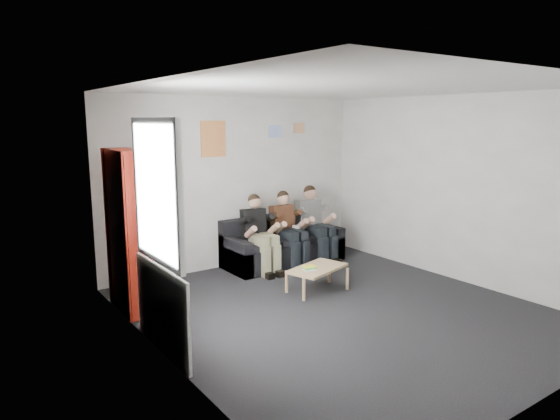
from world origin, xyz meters
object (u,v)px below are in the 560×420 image
bookshelf (129,231)px  person_left (260,234)px  sofa (282,247)px  person_right (316,224)px  coffee_table (317,270)px  person_middle (289,229)px

bookshelf → person_left: (2.16, 0.39, -0.40)m
sofa → person_right: person_right is taller
person_left → coffee_table: bearing=-73.3°
coffee_table → sofa: bearing=73.8°
sofa → person_right: 0.68m
coffee_table → person_right: 1.59m
person_middle → person_right: person_right is taller
bookshelf → person_right: bearing=10.6°
bookshelf → sofa: bearing=15.8°
person_right → coffee_table: bearing=-118.5°
sofa → coffee_table: bearing=-106.2°
coffee_table → person_left: size_ratio=0.71×
coffee_table → person_right: bearing=51.7°
coffee_table → person_right: person_right is taller
person_middle → person_right: size_ratio=0.96×
coffee_table → person_left: 1.27m
sofa → person_left: 0.67m
bookshelf → coffee_table: (2.30, -0.84, -0.69)m
bookshelf → person_left: bearing=14.1°
sofa → coffee_table: sofa is taller
bookshelf → person_right: 3.31m
sofa → bookshelf: 2.86m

